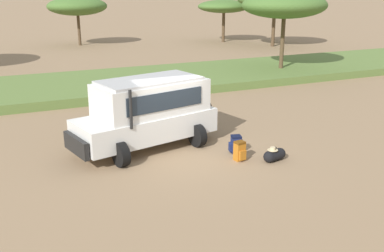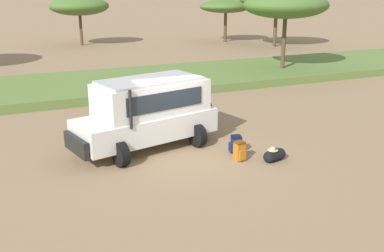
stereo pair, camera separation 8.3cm
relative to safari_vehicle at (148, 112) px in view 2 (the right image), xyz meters
The scene contains 9 objects.
ground_plane 1.89m from the safari_vehicle, 58.70° to the right, with size 320.00×320.00×0.00m, color #8C7051.
grass_bank 9.94m from the safari_vehicle, 85.83° to the left, with size 120.00×7.00×0.44m.
safari_vehicle is the anchor object (origin of this frame).
backpack_beside_front_wheel 3.46m from the safari_vehicle, 45.66° to the right, with size 0.36×0.41×0.64m.
backpack_cluster_center 3.22m from the safari_vehicle, 33.83° to the right, with size 0.47×0.41×0.60m.
duffel_bag_low_black_case 4.53m from the safari_vehicle, 40.69° to the right, with size 0.87×0.49×0.48m.
acacia_tree_centre_back 28.70m from the safari_vehicle, 84.45° to the left, with size 5.39×4.83×4.36m.
acacia_tree_right_mid 15.19m from the safari_vehicle, 37.79° to the left, with size 5.31×4.72×5.06m.
acacia_tree_far_right 30.28m from the safari_vehicle, 57.55° to the left, with size 5.15×4.52×4.00m.
Camera 2 is at (-5.24, -13.11, 5.54)m, focal length 42.00 mm.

